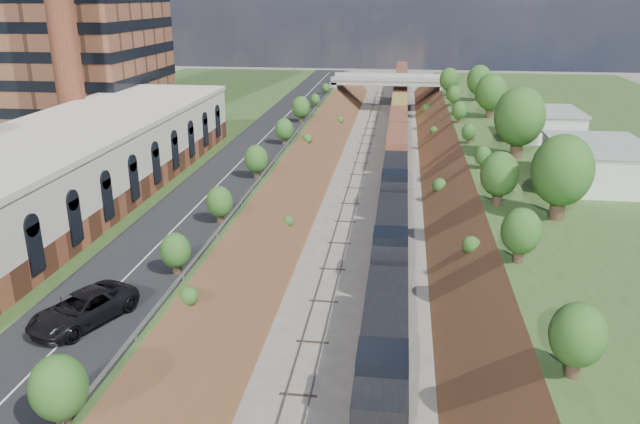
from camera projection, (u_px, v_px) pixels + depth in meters
platform_left at (119, 168)px, 80.70m from camera, size 44.00×180.00×5.00m
embankment_left at (286, 193)px, 78.82m from camera, size 10.00×180.00×10.00m
embankment_right at (463, 200)px, 76.11m from camera, size 10.00×180.00×10.00m
rail_left_track at (352, 195)px, 77.76m from camera, size 1.58×180.00×0.18m
rail_right_track at (394, 196)px, 77.12m from camera, size 1.58×180.00×0.18m
road at (250, 153)px, 77.71m from camera, size 8.00×180.00×0.10m
guardrail at (282, 150)px, 76.85m from camera, size 0.10×171.00×0.70m
commercial_building at (60, 169)px, 57.52m from camera, size 14.30×62.30×7.00m
overpass at (388, 87)px, 133.86m from camera, size 24.50×8.30×7.40m
white_building_near at (597, 165)px, 64.77m from camera, size 9.00×12.00×4.00m
white_building_far at (547, 125)px, 85.49m from camera, size 8.00×10.00×3.60m
tree_right_large at (562, 171)px, 53.56m from camera, size 5.25×5.25×7.61m
tree_left_crest at (156, 275)px, 39.16m from camera, size 2.45×2.45×3.55m
freight_train at (399, 117)px, 114.05m from camera, size 3.01×169.51×4.55m
suv at (83, 309)px, 37.15m from camera, size 5.47×7.41×1.87m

